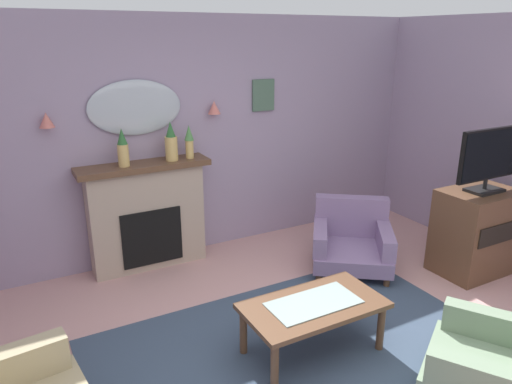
# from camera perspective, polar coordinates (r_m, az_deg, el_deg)

# --- Properties ---
(wall_back) EXTENTS (6.89, 0.10, 2.64)m
(wall_back) POSITION_cam_1_polar(r_m,az_deg,el_deg) (5.37, -8.00, 6.39)
(wall_back) COLOR #9E8CA8
(wall_back) RESTS_ON ground
(patterned_rug) EXTENTS (3.20, 2.40, 0.01)m
(patterned_rug) POSITION_cam_1_polar(r_m,az_deg,el_deg) (3.90, 6.81, -19.88)
(patterned_rug) COLOR #38475B
(patterned_rug) RESTS_ON ground
(fireplace) EXTENTS (1.36, 0.36, 1.16)m
(fireplace) POSITION_cam_1_polar(r_m,az_deg,el_deg) (5.20, -12.91, -2.90)
(fireplace) COLOR tan
(fireplace) RESTS_ON ground
(mantel_vase_right) EXTENTS (0.11, 0.11, 0.38)m
(mantel_vase_right) POSITION_cam_1_polar(r_m,az_deg,el_deg) (4.91, -15.70, 5.06)
(mantel_vase_right) COLOR tan
(mantel_vase_right) RESTS_ON fireplace
(mantel_vase_left) EXTENTS (0.13, 0.13, 0.41)m
(mantel_vase_left) POSITION_cam_1_polar(r_m,az_deg,el_deg) (5.04, -10.16, 5.77)
(mantel_vase_left) COLOR tan
(mantel_vase_left) RESTS_ON fireplace
(mantel_vase_centre) EXTENTS (0.10, 0.10, 0.35)m
(mantel_vase_centre) POSITION_cam_1_polar(r_m,az_deg,el_deg) (5.10, -8.03, 6.14)
(mantel_vase_centre) COLOR tan
(mantel_vase_centre) RESTS_ON fireplace
(wall_mirror) EXTENTS (0.96, 0.06, 0.56)m
(wall_mirror) POSITION_cam_1_polar(r_m,az_deg,el_deg) (5.05, -14.29, 9.78)
(wall_mirror) COLOR #B2BCC6
(wall_sconce_left) EXTENTS (0.14, 0.14, 0.14)m
(wall_sconce_left) POSITION_cam_1_polar(r_m,az_deg,el_deg) (4.87, -23.87, 7.90)
(wall_sconce_left) COLOR #D17066
(wall_sconce_right) EXTENTS (0.14, 0.14, 0.14)m
(wall_sconce_right) POSITION_cam_1_polar(r_m,az_deg,el_deg) (5.28, -5.05, 10.08)
(wall_sconce_right) COLOR #D17066
(framed_picture) EXTENTS (0.28, 0.03, 0.36)m
(framed_picture) POSITION_cam_1_polar(r_m,az_deg,el_deg) (5.61, 0.88, 11.55)
(framed_picture) COLOR #4C6B56
(coffee_table) EXTENTS (1.10, 0.60, 0.45)m
(coffee_table) POSITION_cam_1_polar(r_m,az_deg,el_deg) (3.82, 6.91, -13.83)
(coffee_table) COLOR brown
(coffee_table) RESTS_ON ground
(armchair_by_coffee_table) EXTENTS (1.11, 1.12, 0.71)m
(armchair_by_coffee_table) POSITION_cam_1_polar(r_m,az_deg,el_deg) (3.79, 27.75, -17.79)
(armchair_by_coffee_table) COLOR gray
(armchair_by_coffee_table) RESTS_ON ground
(armchair_near_fireplace) EXTENTS (1.13, 1.13, 0.71)m
(armchair_near_fireplace) POSITION_cam_1_polar(r_m,az_deg,el_deg) (5.27, 11.39, -5.61)
(armchair_near_fireplace) COLOR gray
(armchair_near_fireplace) RESTS_ON ground
(tv_cabinet) EXTENTS (0.80, 0.57, 0.90)m
(tv_cabinet) POSITION_cam_1_polar(r_m,az_deg,el_deg) (5.51, 24.90, -4.33)
(tv_cabinet) COLOR brown
(tv_cabinet) RESTS_ON ground
(tv_flatscreen) EXTENTS (0.84, 0.24, 0.65)m
(tv_flatscreen) POSITION_cam_1_polar(r_m,az_deg,el_deg) (5.27, 26.23, 3.64)
(tv_flatscreen) COLOR black
(tv_flatscreen) RESTS_ON tv_cabinet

